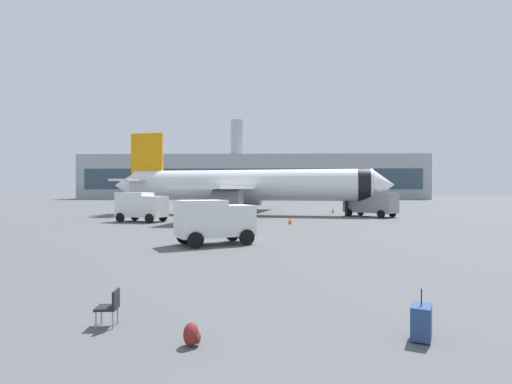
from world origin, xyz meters
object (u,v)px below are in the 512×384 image
object	(u,v)px
safety_cone_mid	(133,214)
safety_cone_far	(161,217)
gate_chair	(110,305)
traveller_backpack	(192,335)
safety_cone_near	(333,210)
safety_cone_outer	(290,221)
fuel_truck	(370,201)
airplane_at_gate	(246,186)
rolling_suitcase	(421,322)
service_truck	(141,205)
cargo_van	(214,220)

from	to	relation	value
safety_cone_mid	safety_cone_far	size ratio (longest dim) A/B	0.95
safety_cone_mid	gate_chair	xyz separation A→B (m)	(11.49, -36.77, 0.13)
traveller_backpack	gate_chair	size ratio (longest dim) A/B	0.56
safety_cone_mid	safety_cone_near	bearing A→B (deg)	20.88
safety_cone_outer	traveller_backpack	xyz separation A→B (m)	(-3.69, -29.50, -0.10)
safety_cone_near	fuel_truck	bearing A→B (deg)	-66.57
fuel_truck	safety_cone_far	bearing A→B (deg)	-164.24
safety_cone_far	safety_cone_outer	size ratio (longest dim) A/B	1.19
airplane_at_gate	rolling_suitcase	bearing A→B (deg)	-81.95
service_truck	safety_cone_outer	world-z (taller)	service_truck
safety_cone_mid	service_truck	bearing A→B (deg)	-65.45
service_truck	safety_cone_outer	bearing A→B (deg)	-8.92
service_truck	cargo_van	xyz separation A→B (m)	(9.31, -16.37, -0.16)
cargo_van	safety_cone_far	world-z (taller)	cargo_van
fuel_truck	gate_chair	world-z (taller)	fuel_truck
fuel_truck	gate_chair	xyz separation A→B (m)	(-15.69, -38.75, -1.27)
safety_cone_near	rolling_suitcase	distance (m)	46.95
traveller_backpack	cargo_van	bearing A→B (deg)	95.62
service_truck	rolling_suitcase	bearing A→B (deg)	-63.37
safety_cone_far	rolling_suitcase	distance (m)	35.88
safety_cone_near	gate_chair	bearing A→B (deg)	-105.30
traveller_backpack	gate_chair	xyz separation A→B (m)	(-2.14, 1.16, 0.27)
airplane_at_gate	gate_chair	bearing A→B (deg)	-91.45
safety_cone_mid	safety_cone_outer	size ratio (longest dim) A/B	1.12
safety_cone_outer	gate_chair	size ratio (longest dim) A/B	0.77
cargo_van	rolling_suitcase	bearing A→B (deg)	-66.84
safety_cone_outer	traveller_backpack	bearing A→B (deg)	-97.12
service_truck	cargo_van	size ratio (longest dim) A/B	1.09
airplane_at_gate	service_truck	distance (m)	14.70
safety_cone_far	gate_chair	size ratio (longest dim) A/B	0.92
service_truck	fuel_truck	size ratio (longest dim) A/B	0.88
fuel_truck	rolling_suitcase	world-z (taller)	fuel_truck
safety_cone_outer	traveller_backpack	distance (m)	29.73
cargo_van	rolling_suitcase	size ratio (longest dim) A/B	4.38
airplane_at_gate	cargo_van	world-z (taller)	airplane_at_gate
cargo_van	rolling_suitcase	world-z (taller)	cargo_van
fuel_truck	safety_cone_mid	distance (m)	27.29
airplane_at_gate	cargo_van	distance (m)	27.29
traveller_backpack	safety_cone_outer	bearing A→B (deg)	82.88
safety_cone_far	safety_cone_outer	bearing A→B (deg)	-17.04
airplane_at_gate	service_truck	xyz separation A→B (m)	(-9.73, -10.83, -2.05)
safety_cone_far	fuel_truck	bearing A→B (deg)	15.76
rolling_suitcase	gate_chair	xyz separation A→B (m)	(-7.01, 0.67, 0.11)
cargo_van	service_truck	bearing A→B (deg)	119.63
service_truck	cargo_van	distance (m)	18.83
cargo_van	safety_cone_far	distance (m)	19.68
rolling_suitcase	gate_chair	distance (m)	7.05
safety_cone_mid	gate_chair	bearing A→B (deg)	-72.65
safety_cone_outer	safety_cone_mid	bearing A→B (deg)	154.07
rolling_suitcase	traveller_backpack	bearing A→B (deg)	-174.33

